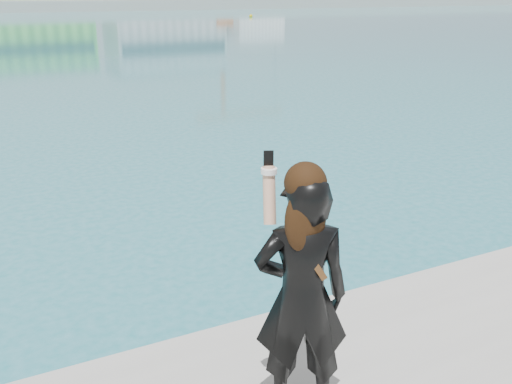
# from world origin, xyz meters

# --- Properties ---
(buoy_near) EXTENTS (0.50, 0.50, 0.50)m
(buoy_near) POSITION_xyz_m (36.90, 76.33, 0.00)
(buoy_near) COLOR yellow
(buoy_near) RESTS_ON ground
(woman) EXTENTS (0.78, 0.66, 1.92)m
(woman) POSITION_xyz_m (-0.48, -0.25, 1.77)
(woman) COLOR black
(woman) RESTS_ON near_quay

